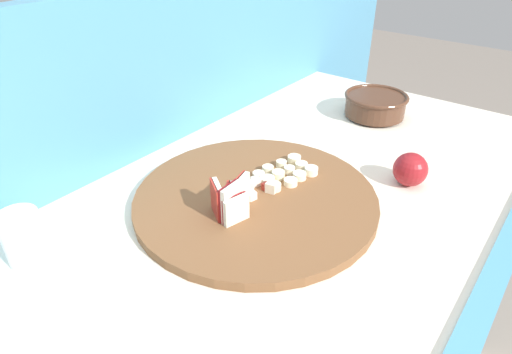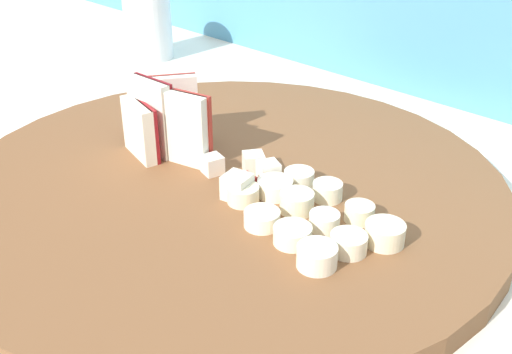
{
  "view_description": "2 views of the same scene",
  "coord_description": "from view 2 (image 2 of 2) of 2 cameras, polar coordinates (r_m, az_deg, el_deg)",
  "views": [
    {
      "loc": [
        -0.5,
        -0.36,
        1.36
      ],
      "look_at": [
        0.04,
        0.06,
        0.93
      ],
      "focal_mm": 30.75,
      "sensor_mm": 36.0,
      "label": 1
    },
    {
      "loc": [
        0.37,
        -0.25,
        1.15
      ],
      "look_at": [
        0.07,
        0.06,
        0.91
      ],
      "focal_mm": 44.27,
      "sensor_mm": 36.0,
      "label": 2
    }
  ],
  "objects": [
    {
      "name": "cutting_board",
      "position": [
        0.53,
        -2.53,
        -1.0
      ],
      "size": [
        0.46,
        0.46,
        0.02
      ],
      "primitive_type": "cylinder",
      "color": "brown",
      "rests_on": "tiled_countertop"
    },
    {
      "name": "apple_wedge_fan",
      "position": [
        0.56,
        -8.29,
        5.04
      ],
      "size": [
        0.08,
        0.07,
        0.07
      ],
      "color": "maroon",
      "rests_on": "cutting_board"
    },
    {
      "name": "apple_dice_pile",
      "position": [
        0.51,
        -1.16,
        0.2
      ],
      "size": [
        0.06,
        0.06,
        0.02
      ],
      "color": "beige",
      "rests_on": "cutting_board"
    },
    {
      "name": "small_jar",
      "position": [
        0.87,
        -9.73,
        13.43
      ],
      "size": [
        0.06,
        0.06,
        0.09
      ],
      "primitive_type": "cylinder",
      "color": "white",
      "rests_on": "tiled_countertop"
    },
    {
      "name": "banana_slice_rows",
      "position": [
        0.46,
        4.92,
        -3.41
      ],
      "size": [
        0.14,
        0.1,
        0.02
      ],
      "color": "beige",
      "rests_on": "cutting_board"
    },
    {
      "name": "tile_backsplash",
      "position": [
        0.91,
        10.9,
        -7.39
      ],
      "size": [
        2.4,
        0.04,
        1.23
      ],
      "primitive_type": "cube",
      "color": "#4C8EB2",
      "rests_on": "ground"
    }
  ]
}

